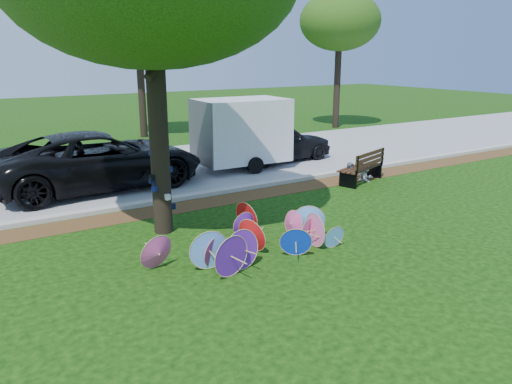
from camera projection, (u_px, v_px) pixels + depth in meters
ground at (286, 259)px, 10.30m from camera, size 90.00×90.00×0.00m
mulch_strip at (194, 205)px, 13.98m from camera, size 90.00×1.00×0.01m
curb at (184, 197)px, 14.54m from camera, size 90.00×0.30×0.12m
street at (137, 171)px, 17.95m from camera, size 90.00×8.00×0.01m
parasol_pile at (256, 237)px, 10.48m from camera, size 4.39×2.54×0.85m
black_van at (99, 160)px, 15.53m from camera, size 6.54×3.22×1.78m
dark_pickup at (278, 142)px, 19.49m from camera, size 4.51×2.00×1.51m
cargo_trailer at (242, 130)px, 18.08m from camera, size 3.28×2.15×2.84m
park_bench at (360, 167)px, 16.37m from camera, size 2.12×1.37×1.04m
person_left at (351, 163)px, 16.19m from camera, size 0.52×0.38×1.33m
person_right at (367, 162)px, 16.56m from camera, size 0.68×0.57×1.27m
bg_trees at (130, 15)px, 22.41m from camera, size 27.65×6.97×7.40m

